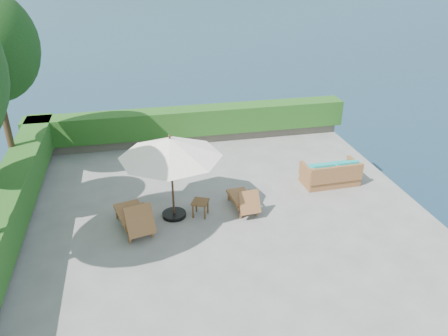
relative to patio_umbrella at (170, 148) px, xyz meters
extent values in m
plane|color=gray|center=(1.29, -0.23, -2.13)|extent=(12.00, 12.00, 0.00)
cube|color=#60574C|center=(1.29, -0.23, -3.68)|extent=(12.00, 12.00, 3.00)
plane|color=#142D40|center=(1.29, -0.23, -5.13)|extent=(600.00, 600.00, 0.00)
cube|color=#666051|center=(1.29, 5.37, -1.95)|extent=(12.00, 0.60, 0.36)
cube|color=#666051|center=(-4.31, -0.23, -1.95)|extent=(0.60, 12.00, 0.36)
cube|color=#174112|center=(1.29, 5.37, -1.28)|extent=(12.40, 0.90, 1.00)
cube|color=#174112|center=(-4.31, -0.23, -1.28)|extent=(0.90, 12.40, 1.00)
cylinder|color=#422C19|center=(-4.71, 2.97, 0.21)|extent=(0.20, 0.20, 4.68)
cylinder|color=black|center=(0.00, 0.00, -2.08)|extent=(0.77, 0.77, 0.11)
cylinder|color=#3A2315|center=(0.00, 0.00, -0.92)|extent=(0.07, 0.07, 2.43)
cone|color=white|center=(0.00, 0.00, 0.03)|extent=(3.19, 3.19, 0.53)
sphere|color=#3A2315|center=(0.00, 0.00, 0.35)|extent=(0.10, 0.10, 0.09)
cube|color=#985837|center=(-1.27, -1.04, -1.99)|extent=(0.08, 0.08, 0.28)
cube|color=#985837|center=(-0.68, -0.89, -1.99)|extent=(0.08, 0.08, 0.28)
cube|color=#985837|center=(-1.59, 0.23, -1.99)|extent=(0.08, 0.08, 0.28)
cube|color=#985837|center=(-1.00, 0.38, -1.99)|extent=(0.08, 0.08, 0.28)
cube|color=#985837|center=(-1.16, -0.22, -1.81)|extent=(1.05, 1.55, 0.10)
cube|color=#985837|center=(-0.96, -1.01, -1.50)|extent=(0.81, 0.62, 0.76)
cube|color=#985837|center=(-1.47, -0.52, -1.64)|extent=(0.29, 0.91, 0.05)
cube|color=#985837|center=(-0.75, -0.34, -1.64)|extent=(0.29, 0.91, 0.05)
cube|color=#985837|center=(1.83, -0.52, -2.02)|extent=(0.06, 0.06, 0.23)
cube|color=#985837|center=(2.33, -0.47, -2.02)|extent=(0.06, 0.06, 0.23)
cube|color=#985837|center=(1.73, 0.55, -2.02)|extent=(0.06, 0.06, 0.23)
cube|color=#985837|center=(2.22, 0.59, -2.02)|extent=(0.06, 0.06, 0.23)
cube|color=#985837|center=(2.02, 0.13, -1.86)|extent=(0.70, 1.21, 0.08)
cube|color=#985837|center=(2.08, -0.54, -1.61)|extent=(0.62, 0.43, 0.63)
cube|color=#985837|center=(1.73, -0.08, -1.73)|extent=(0.13, 0.76, 0.04)
cube|color=#985837|center=(2.34, -0.02, -1.73)|extent=(0.13, 0.76, 0.04)
cube|color=brown|center=(0.52, -0.19, -1.92)|extent=(0.06, 0.06, 0.42)
cube|color=brown|center=(0.83, -0.34, -1.92)|extent=(0.06, 0.06, 0.42)
cube|color=brown|center=(0.67, 0.12, -1.92)|extent=(0.06, 0.06, 0.42)
cube|color=brown|center=(0.98, -0.03, -1.92)|extent=(0.06, 0.06, 0.42)
cube|color=brown|center=(0.75, -0.11, -1.69)|extent=(0.58, 0.58, 0.05)
cube|color=#985837|center=(5.18, 0.92, -1.94)|extent=(1.80, 0.94, 0.39)
cube|color=#985837|center=(5.19, 0.50, -1.59)|extent=(1.77, 0.19, 0.54)
cube|color=#985837|center=(4.34, 0.89, -1.64)|extent=(0.15, 0.89, 0.44)
cube|color=#985837|center=(6.03, 0.94, -1.64)|extent=(0.15, 0.89, 0.44)
cube|color=teal|center=(4.77, 0.95, -1.65)|extent=(0.79, 0.73, 0.18)
cube|color=teal|center=(5.59, 0.98, -1.65)|extent=(0.79, 0.73, 0.18)
cube|color=teal|center=(4.78, 0.59, -1.42)|extent=(0.69, 0.16, 0.35)
cube|color=teal|center=(5.60, 0.61, -1.42)|extent=(0.69, 0.16, 0.35)
camera|label=1|loc=(-0.81, -10.66, 4.73)|focal=35.00mm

